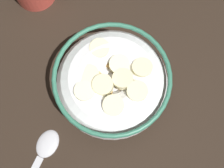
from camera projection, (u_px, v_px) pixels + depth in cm
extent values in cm
cube|color=black|center=(112.00, 91.00, 44.10)|extent=(113.72, 113.72, 2.00)
cylinder|color=white|center=(112.00, 89.00, 42.84)|extent=(8.32, 8.32, 0.60)
torus|color=white|center=(112.00, 84.00, 40.01)|extent=(15.13, 15.13, 6.47)
torus|color=#337259|center=(112.00, 77.00, 37.18)|extent=(15.27, 15.27, 0.60)
cylinder|color=white|center=(112.00, 81.00, 38.85)|extent=(11.24, 11.24, 0.40)
cube|color=#AD7F42|center=(109.00, 110.00, 37.31)|extent=(2.11, 2.06, 0.94)
cube|color=tan|center=(96.00, 79.00, 38.27)|extent=(2.42, 2.40, 0.95)
cube|color=tan|center=(98.00, 60.00, 39.09)|extent=(2.36, 2.34, 0.89)
cube|color=#AD7F42|center=(92.00, 109.00, 37.33)|extent=(2.37, 2.34, 0.96)
cube|color=#B78947|center=(123.00, 50.00, 39.47)|extent=(2.34, 2.37, 0.98)
cube|color=tan|center=(130.00, 60.00, 39.01)|extent=(2.37, 2.36, 0.82)
cube|color=tan|center=(140.00, 70.00, 38.53)|extent=(2.41, 2.41, 0.83)
cube|color=#AD7F42|center=(114.00, 64.00, 38.70)|extent=(2.14, 2.09, 0.92)
cube|color=tan|center=(134.00, 85.00, 37.97)|extent=(2.16, 2.22, 1.00)
cube|color=tan|center=(137.00, 102.00, 37.42)|extent=(2.39, 2.39, 0.79)
cube|color=#B78947|center=(104.00, 95.00, 37.57)|extent=(2.04, 2.11, 1.01)
cube|color=tan|center=(122.00, 105.00, 37.39)|extent=(1.73, 1.73, 0.78)
cube|color=tan|center=(82.00, 82.00, 38.06)|extent=(2.38, 2.36, 0.90)
cube|color=#AD7F42|center=(84.00, 94.00, 37.67)|extent=(2.38, 2.39, 0.88)
cube|color=#AD7F42|center=(146.00, 93.00, 37.71)|extent=(2.29, 2.25, 0.92)
cube|color=tan|center=(119.00, 84.00, 38.10)|extent=(2.43, 2.44, 0.94)
cube|color=tan|center=(79.00, 69.00, 38.54)|extent=(2.00, 2.06, 0.98)
cube|color=#AD7F42|center=(99.00, 49.00, 39.49)|extent=(2.43, 2.43, 0.91)
cube|color=#B78947|center=(129.00, 74.00, 38.57)|extent=(2.05, 1.97, 1.00)
cylinder|color=beige|center=(137.00, 91.00, 36.54)|extent=(3.75, 3.76, 1.11)
cylinder|color=beige|center=(123.00, 82.00, 37.04)|extent=(3.80, 3.76, 1.49)
cylinder|color=#F4EABC|center=(84.00, 92.00, 36.77)|extent=(3.64, 3.64, 1.36)
cylinder|color=#F4EABC|center=(90.00, 71.00, 37.66)|extent=(3.30, 3.27, 1.34)
cylinder|color=beige|center=(142.00, 68.00, 37.53)|extent=(3.74, 3.80, 1.44)
cylinder|color=#F4EABC|center=(119.00, 65.00, 37.84)|extent=(3.42, 3.42, 1.05)
cylinder|color=beige|center=(113.00, 106.00, 35.97)|extent=(3.71, 3.77, 1.36)
cylinder|color=beige|center=(100.00, 49.00, 38.46)|extent=(3.75, 3.74, 1.10)
cylinder|color=beige|center=(103.00, 85.00, 36.73)|extent=(3.75, 3.75, 1.37)
ellipsoid|color=#B7B7BC|center=(47.00, 143.00, 40.68)|extent=(3.98, 4.69, 0.80)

